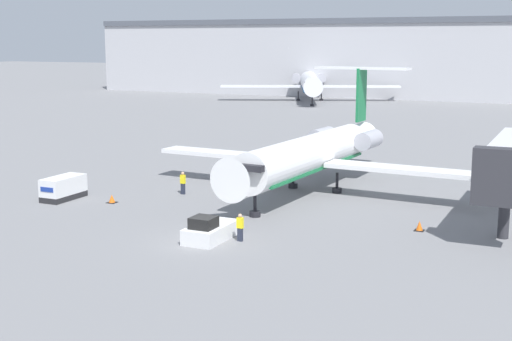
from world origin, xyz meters
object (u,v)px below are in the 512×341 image
pushback_tug (210,231)px  traffic_cone_left (112,199)px  airplane_parked_far_left (310,83)px  jet_bridge (512,161)px  worker_near_tug (240,227)px  traffic_cone_right (419,226)px  luggage_cart (63,188)px  worker_by_wing (183,182)px  airplane_main (312,153)px

pushback_tug → traffic_cone_left: pushback_tug is taller
airplane_parked_far_left → jet_bridge: 101.63m
worker_near_tug → traffic_cone_right: size_ratio=2.63×
luggage_cart → jet_bridge: size_ratio=0.26×
pushback_tug → worker_by_wing: worker_by_wing is taller
pushback_tug → traffic_cone_left: 13.26m
luggage_cart → worker_by_wing: worker_by_wing is taller
traffic_cone_left → airplane_parked_far_left: size_ratio=0.02×
airplane_main → luggage_cart: airplane_main is taller
traffic_cone_right → airplane_parked_far_left: size_ratio=0.02×
worker_near_tug → traffic_cone_right: bearing=36.8°
pushback_tug → worker_by_wing: (-8.47, 10.98, 0.38)m
airplane_parked_far_left → pushback_tug: bearing=-72.8°
airplane_main → traffic_cone_right: (10.76, -8.56, -2.93)m
traffic_cone_left → jet_bridge: (28.43, 5.28, 4.16)m
airplane_main → worker_near_tug: bearing=-85.8°
airplane_main → luggage_cart: bearing=-147.0°
pushback_tug → worker_near_tug: size_ratio=2.34×
pushback_tug → airplane_parked_far_left: bearing=107.2°
worker_near_tug → worker_by_wing: worker_by_wing is taller
worker_by_wing → airplane_parked_far_left: airplane_parked_far_left is taller
traffic_cone_right → jet_bridge: (5.17, 3.55, 4.14)m
airplane_parked_far_left → jet_bridge: airplane_parked_far_left is taller
pushback_tug → worker_near_tug: worker_near_tug is taller
traffic_cone_left → worker_near_tug: bearing=-21.7°
worker_near_tug → traffic_cone_left: size_ratio=2.53×
pushback_tug → jet_bridge: size_ratio=0.28×
traffic_cone_right → luggage_cart: bearing=-175.2°
worker_by_wing → traffic_cone_right: worker_by_wing is taller
traffic_cone_left → jet_bridge: size_ratio=0.05×
traffic_cone_left → jet_bridge: jet_bridge is taller
worker_by_wing → traffic_cone_right: bearing=-9.3°
traffic_cone_right → airplane_parked_far_left: 102.57m
worker_near_tug → airplane_parked_far_left: airplane_parked_far_left is taller
pushback_tug → airplane_parked_far_left: size_ratio=0.12×
airplane_main → airplane_parked_far_left: 90.47m
airplane_parked_far_left → traffic_cone_right: bearing=-65.4°
airplane_main → traffic_cone_right: size_ratio=43.16×
airplane_parked_far_left → jet_bridge: bearing=-61.9°
worker_by_wing → jet_bridge: 25.30m
airplane_main → pushback_tug: airplane_main is taller
luggage_cart → airplane_parked_far_left: size_ratio=0.11×
traffic_cone_right → jet_bridge: jet_bridge is taller
traffic_cone_left → traffic_cone_right: traffic_cone_right is taller
pushback_tug → traffic_cone_left: bearing=153.2°
luggage_cart → worker_by_wing: 9.39m
worker_near_tug → traffic_cone_left: bearing=158.3°
traffic_cone_left → traffic_cone_right: (23.27, 1.73, 0.02)m
luggage_cart → traffic_cone_right: 27.55m
worker_near_tug → worker_by_wing: bearing=134.6°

